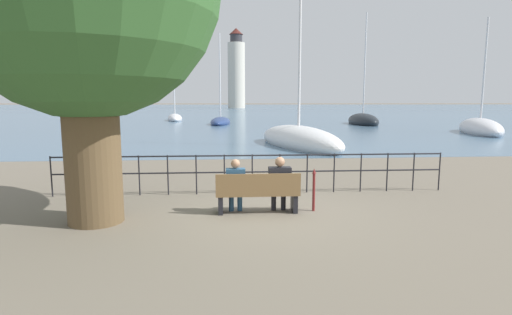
# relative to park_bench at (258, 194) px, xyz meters

# --- Properties ---
(ground_plane) EXTENTS (1000.00, 1000.00, 0.00)m
(ground_plane) POSITION_rel_park_bench_xyz_m (0.00, 0.06, -0.43)
(ground_plane) COLOR #706656
(harbor_water) EXTENTS (600.00, 300.00, 0.01)m
(harbor_water) POSITION_rel_park_bench_xyz_m (0.00, 158.26, -0.43)
(harbor_water) COLOR slate
(harbor_water) RESTS_ON ground_plane
(park_bench) EXTENTS (1.83, 0.45, 0.90)m
(park_bench) POSITION_rel_park_bench_xyz_m (0.00, 0.00, 0.00)
(park_bench) COLOR brown
(park_bench) RESTS_ON ground_plane
(seated_person_left) EXTENTS (0.42, 0.35, 1.20)m
(seated_person_left) POSITION_rel_park_bench_xyz_m (-0.48, 0.08, 0.22)
(seated_person_left) COLOR navy
(seated_person_left) RESTS_ON ground_plane
(seated_person_right) EXTENTS (0.49, 0.35, 1.24)m
(seated_person_right) POSITION_rel_park_bench_xyz_m (0.48, 0.07, 0.25)
(seated_person_right) COLOR black
(seated_person_right) RESTS_ON ground_plane
(promenade_railing) EXTENTS (10.35, 0.04, 1.05)m
(promenade_railing) POSITION_rel_park_bench_xyz_m (-0.00, 1.91, 0.26)
(promenade_railing) COLOR black
(promenade_railing) RESTS_ON ground_plane
(closed_umbrella) EXTENTS (0.09, 0.09, 0.96)m
(closed_umbrella) POSITION_rel_park_bench_xyz_m (1.26, 0.09, 0.10)
(closed_umbrella) COLOR maroon
(closed_umbrella) RESTS_ON ground_plane
(sailboat_1) EXTENTS (2.67, 6.71, 8.65)m
(sailboat_1) POSITION_rel_park_bench_xyz_m (-7.21, 43.07, -0.14)
(sailboat_1) COLOR silver
(sailboat_1) RESTS_ON ground_plane
(sailboat_2) EXTENTS (2.58, 7.40, 9.85)m
(sailboat_2) POSITION_rel_park_bench_xyz_m (-1.31, 34.80, -0.16)
(sailboat_2) COLOR navy
(sailboat_2) RESTS_ON ground_plane
(sailboat_3) EXTENTS (2.94, 7.90, 12.04)m
(sailboat_3) POSITION_rel_park_bench_xyz_m (13.89, 33.33, -0.06)
(sailboat_3) COLOR black
(sailboat_3) RESTS_ON ground_plane
(sailboat_4) EXTENTS (4.60, 9.05, 12.59)m
(sailboat_4) POSITION_rel_park_bench_xyz_m (3.24, 12.95, -0.07)
(sailboat_4) COLOR white
(sailboat_4) RESTS_ON ground_plane
(sailboat_5) EXTENTS (5.13, 8.67, 9.13)m
(sailboat_5) POSITION_rel_park_bench_xyz_m (18.76, 20.80, -0.08)
(sailboat_5) COLOR silver
(sailboat_5) RESTS_ON ground_plane
(harbor_lighthouse) EXTENTS (6.09, 6.09, 27.91)m
(harbor_lighthouse) POSITION_rel_park_bench_xyz_m (3.04, 136.19, 12.55)
(harbor_lighthouse) COLOR beige
(harbor_lighthouse) RESTS_ON ground_plane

